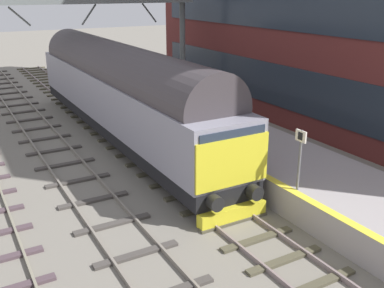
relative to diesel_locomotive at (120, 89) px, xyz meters
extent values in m
plane|color=slate|center=(0.00, -6.07, -2.49)|extent=(140.00, 140.00, 0.00)
cube|color=gray|center=(-0.72, -6.07, -2.41)|extent=(0.07, 60.00, 0.15)
cube|color=gray|center=(0.72, -6.07, -2.41)|extent=(0.07, 60.00, 0.15)
cube|color=#4B4735|center=(0.00, -13.42, -2.44)|extent=(2.50, 0.26, 0.09)
cube|color=#4B4735|center=(0.00, -12.19, -2.44)|extent=(2.50, 0.26, 0.09)
cube|color=#4B4735|center=(0.00, -10.97, -2.44)|extent=(2.50, 0.26, 0.09)
cube|color=#4B4735|center=(0.00, -9.74, -2.44)|extent=(2.50, 0.26, 0.09)
cube|color=#4B4735|center=(0.00, -8.52, -2.44)|extent=(2.50, 0.26, 0.09)
cube|color=#4B4735|center=(0.00, -7.29, -2.44)|extent=(2.50, 0.26, 0.09)
cube|color=#4B4735|center=(0.00, -6.07, -2.44)|extent=(2.50, 0.26, 0.09)
cube|color=#4B4735|center=(0.00, -4.85, -2.44)|extent=(2.50, 0.26, 0.09)
cube|color=#4B4735|center=(0.00, -3.62, -2.44)|extent=(2.50, 0.26, 0.09)
cube|color=#4B4735|center=(0.00, -2.40, -2.44)|extent=(2.50, 0.26, 0.09)
cube|color=#4B4735|center=(0.00, -1.17, -2.44)|extent=(2.50, 0.26, 0.09)
cube|color=#4B4735|center=(0.00, 0.05, -2.44)|extent=(2.50, 0.26, 0.09)
cube|color=#4B4735|center=(0.00, 1.28, -2.44)|extent=(2.50, 0.26, 0.09)
cube|color=#4B4735|center=(0.00, 2.50, -2.44)|extent=(2.50, 0.26, 0.09)
cube|color=#4B4735|center=(0.00, 3.73, -2.44)|extent=(2.50, 0.26, 0.09)
cube|color=#4B4735|center=(0.00, 4.95, -2.44)|extent=(2.50, 0.26, 0.09)
cube|color=#4B4735|center=(0.00, 6.18, -2.44)|extent=(2.50, 0.26, 0.09)
cube|color=#4B4735|center=(0.00, 7.40, -2.44)|extent=(2.50, 0.26, 0.09)
cube|color=#4B4735|center=(0.00, 8.62, -2.44)|extent=(2.50, 0.26, 0.09)
cube|color=#4B4735|center=(0.00, 9.85, -2.44)|extent=(2.50, 0.26, 0.09)
cube|color=#4B4735|center=(0.00, 11.07, -2.44)|extent=(2.50, 0.26, 0.09)
cube|color=#4B4735|center=(0.00, 12.30, -2.44)|extent=(2.50, 0.26, 0.09)
cube|color=#4B4735|center=(0.00, 13.52, -2.44)|extent=(2.50, 0.26, 0.09)
cube|color=#4B4735|center=(0.00, 14.75, -2.44)|extent=(2.50, 0.26, 0.09)
cube|color=#4B4735|center=(0.00, 15.97, -2.44)|extent=(2.50, 0.26, 0.09)
cube|color=#4B4735|center=(0.00, 17.20, -2.44)|extent=(2.50, 0.26, 0.09)
cube|color=#4B4735|center=(0.00, 18.42, -2.44)|extent=(2.50, 0.26, 0.09)
cube|color=#4B4735|center=(0.00, 19.64, -2.44)|extent=(2.50, 0.26, 0.09)
cube|color=#4B4735|center=(0.00, 20.87, -2.44)|extent=(2.50, 0.26, 0.09)
cube|color=#4B4735|center=(0.00, 22.09, -2.44)|extent=(2.50, 0.26, 0.09)
cube|color=#4B4735|center=(0.00, 23.32, -2.44)|extent=(2.50, 0.26, 0.09)
cube|color=slate|center=(-4.14, -6.07, -2.41)|extent=(0.07, 60.00, 0.15)
cube|color=slate|center=(-2.70, -6.07, -2.41)|extent=(0.07, 60.00, 0.15)
cube|color=#423E3A|center=(-3.42, -9.94, -2.44)|extent=(2.50, 0.26, 0.09)
cube|color=#423E3A|center=(-3.42, -8.01, -2.44)|extent=(2.50, 0.26, 0.09)
cube|color=#423E3A|center=(-3.42, -6.07, -2.44)|extent=(2.50, 0.26, 0.09)
cube|color=#423E3A|center=(-3.42, -4.13, -2.44)|extent=(2.50, 0.26, 0.09)
cube|color=#423E3A|center=(-3.42, -2.20, -2.44)|extent=(2.50, 0.26, 0.09)
cube|color=#423E3A|center=(-3.42, -0.26, -2.44)|extent=(2.50, 0.26, 0.09)
cube|color=#423E3A|center=(-3.42, 1.67, -2.44)|extent=(2.50, 0.26, 0.09)
cube|color=#423E3A|center=(-3.42, 3.61, -2.44)|extent=(2.50, 0.26, 0.09)
cube|color=#423E3A|center=(-3.42, 5.54, -2.44)|extent=(2.50, 0.26, 0.09)
cube|color=#423E3A|center=(-3.42, 7.48, -2.44)|extent=(2.50, 0.26, 0.09)
cube|color=#423E3A|center=(-3.42, 9.41, -2.44)|extent=(2.50, 0.26, 0.09)
cube|color=#423E3A|center=(-3.42, 11.35, -2.44)|extent=(2.50, 0.26, 0.09)
cube|color=#423E3A|center=(-3.42, 13.29, -2.44)|extent=(2.50, 0.26, 0.09)
cube|color=#423E3A|center=(-3.42, 15.22, -2.44)|extent=(2.50, 0.26, 0.09)
cube|color=#423E3A|center=(-3.42, 17.16, -2.44)|extent=(2.50, 0.26, 0.09)
cube|color=gray|center=(-6.17, -6.07, -2.41)|extent=(0.07, 60.00, 0.15)
cube|color=#A09999|center=(3.60, -6.07, -1.99)|extent=(4.00, 44.00, 1.00)
cube|color=yellow|center=(1.75, -6.07, -1.48)|extent=(0.30, 44.00, 0.01)
cube|color=#28313D|center=(8.15, -2.60, -0.30)|extent=(0.06, 25.81, 2.23)
cube|color=#28313D|center=(8.15, -2.60, 3.68)|extent=(0.06, 25.81, 2.23)
cube|color=black|center=(0.00, 0.04, -1.67)|extent=(2.56, 19.16, 0.60)
cube|color=gray|center=(0.00, 0.04, -0.32)|extent=(2.70, 19.16, 2.10)
cylinder|color=#3D363A|center=(0.00, 0.04, 0.91)|extent=(2.56, 17.63, 2.57)
cube|color=yellow|center=(0.00, -9.59, -0.47)|extent=(2.65, 0.08, 1.58)
cube|color=#232D3D|center=(0.00, -9.57, 0.26)|extent=(2.38, 0.04, 0.64)
cube|color=#232D3D|center=(1.37, 0.04, -0.02)|extent=(0.04, 13.41, 0.44)
cylinder|color=black|center=(-0.75, -9.80, -1.57)|extent=(0.48, 0.35, 0.48)
cylinder|color=black|center=(0.75, -9.80, -1.57)|extent=(0.48, 0.35, 0.48)
cube|color=yellow|center=(0.00, -9.65, -2.20)|extent=(2.43, 0.36, 0.47)
cylinder|color=black|center=(0.00, -7.77, -1.97)|extent=(1.64, 1.04, 1.04)
cylinder|color=black|center=(0.00, -6.67, -1.97)|extent=(1.64, 1.04, 1.04)
cylinder|color=black|center=(0.00, -5.57, -1.97)|extent=(1.64, 1.04, 1.04)
cylinder|color=black|center=(0.00, 5.64, -1.97)|extent=(1.64, 1.04, 1.04)
cylinder|color=black|center=(0.00, 6.74, -1.97)|extent=(1.64, 1.04, 1.04)
cylinder|color=black|center=(0.00, 7.84, -1.97)|extent=(1.64, 1.04, 1.04)
cylinder|color=slate|center=(1.93, -10.44, -0.49)|extent=(0.08, 0.08, 1.98)
cube|color=white|center=(1.90, -10.44, 0.32)|extent=(0.05, 0.44, 0.36)
cube|color=black|center=(1.88, -10.44, 0.32)|extent=(0.01, 0.20, 0.24)
cylinder|color=#2B2437|center=(3.48, 1.67, -1.06)|extent=(0.13, 0.13, 0.84)
cylinder|color=#2B2437|center=(3.42, 1.86, -1.06)|extent=(0.13, 0.13, 0.84)
cylinder|color=maroon|center=(3.45, 1.76, -0.36)|extent=(0.43, 0.43, 0.56)
sphere|color=tan|center=(3.45, 1.76, 0.05)|extent=(0.22, 0.22, 0.22)
cylinder|color=maroon|center=(3.51, 1.56, -0.36)|extent=(0.09, 0.09, 0.52)
cylinder|color=maroon|center=(3.38, 1.96, -0.36)|extent=(0.09, 0.09, 0.52)
cylinder|color=slate|center=(6.50, 5.66, 0.65)|extent=(0.36, 0.36, 6.27)
cylinder|color=slate|center=(-3.27, 5.66, 3.18)|extent=(1.08, 0.10, 1.04)
cylinder|color=slate|center=(0.48, 5.66, 3.18)|extent=(0.95, 0.10, 1.16)
cylinder|color=slate|center=(4.23, 5.66, 3.18)|extent=(0.95, 0.10, 1.16)
camera|label=1|loc=(-7.35, -20.01, 4.59)|focal=41.60mm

